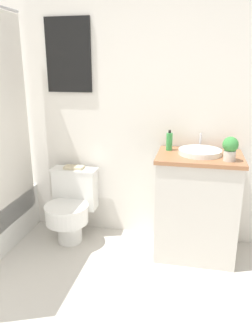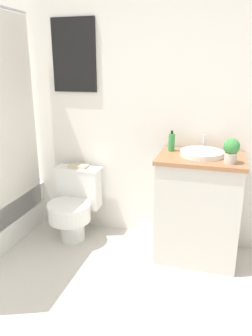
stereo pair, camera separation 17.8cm
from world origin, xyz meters
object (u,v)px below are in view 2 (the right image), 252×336
Objects in this scene: book_on_tank at (78,166)px; potted_plant at (231,150)px; sink at (202,153)px; soap_bottle at (172,142)px; toilet at (74,204)px.

potted_plant is at bearing -11.00° from book_on_tank.
sink is 0.27m from soap_bottle.
book_on_tank is (-0.86, 0.03, -0.29)m from soap_bottle.
toilet is 1.73× the size of sink.
toilet is at bearing -179.48° from sink.
toilet is 1.47m from potted_plant.
soap_bottle is (0.86, 0.09, 0.62)m from toilet.
potted_plant is at bearing -34.35° from sink.
sink is at bearing -5.82° from book_on_tank.
sink is 2.06× the size of potted_plant.
book_on_tank reaches higher than toilet.
toilet is 3.81× the size of soap_bottle.
soap_bottle is 0.96× the size of book_on_tank.
potted_plant is (0.46, -0.22, 0.03)m from soap_bottle.
soap_bottle is at bearing 153.97° from potted_plant.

